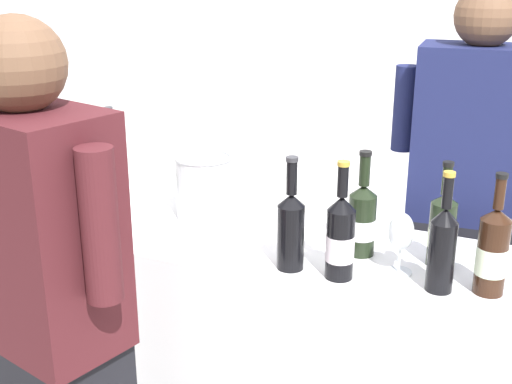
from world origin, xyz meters
name	(u,v)px	position (x,y,z in m)	size (l,w,h in m)	color
wall_back	(452,24)	(0.00, 2.60, 1.40)	(8.00, 0.10, 2.80)	white
counter	(293,377)	(0.00, 0.00, 0.48)	(1.98, 0.54, 0.96)	white
wine_bottle_0	(442,229)	(0.42, 0.04, 1.06)	(0.08, 0.08, 0.31)	black
wine_bottle_1	(291,228)	(0.05, -0.16, 1.08)	(0.08, 0.08, 0.33)	black
wine_bottle_2	(340,237)	(0.19, -0.16, 1.07)	(0.08, 0.08, 0.33)	black
wine_bottle_3	(362,219)	(0.20, 0.02, 1.07)	(0.08, 0.08, 0.31)	black
wine_bottle_4	(442,246)	(0.45, -0.12, 1.08)	(0.07, 0.07, 0.33)	black
wine_bottle_5	(113,166)	(-0.77, 0.14, 1.07)	(0.08, 0.08, 0.33)	black
wine_bottle_6	(492,251)	(0.57, -0.08, 1.07)	(0.08, 0.08, 0.33)	black
wine_glass	(401,234)	(0.33, -0.06, 1.07)	(0.08, 0.08, 0.18)	silver
ice_bucket	(204,186)	(-0.36, 0.08, 1.07)	(0.19, 0.19, 0.22)	silver
person_server	(462,237)	(0.43, 0.55, 0.84)	(0.55, 0.27, 1.71)	black
person_guest	(52,364)	(-0.39, -0.67, 0.83)	(0.54, 0.33, 1.68)	black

